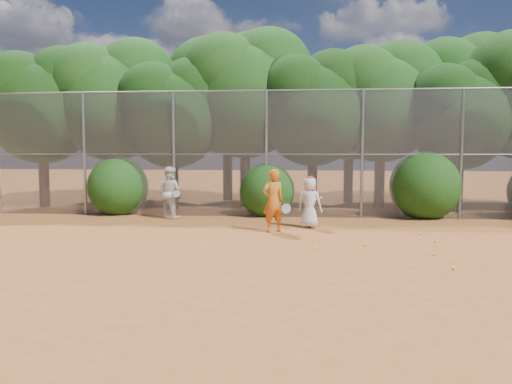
# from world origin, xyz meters

# --- Properties ---
(ground) EXTENTS (80.00, 80.00, 0.00)m
(ground) POSITION_xyz_m (0.00, 0.00, 0.00)
(ground) COLOR #A45725
(ground) RESTS_ON ground
(fence_back) EXTENTS (20.05, 0.09, 4.03)m
(fence_back) POSITION_xyz_m (-0.12, 6.00, 2.05)
(fence_back) COLOR gray
(fence_back) RESTS_ON ground
(tree_0) EXTENTS (4.38, 3.81, 6.00)m
(tree_0) POSITION_xyz_m (-9.44, 8.04, 3.93)
(tree_0) COLOR black
(tree_0) RESTS_ON ground
(tree_1) EXTENTS (4.64, 4.03, 6.35)m
(tree_1) POSITION_xyz_m (-6.94, 8.54, 4.16)
(tree_1) COLOR black
(tree_1) RESTS_ON ground
(tree_2) EXTENTS (3.99, 3.47, 5.47)m
(tree_2) POSITION_xyz_m (-4.45, 7.83, 3.58)
(tree_2) COLOR black
(tree_2) RESTS_ON ground
(tree_3) EXTENTS (4.89, 4.26, 6.70)m
(tree_3) POSITION_xyz_m (-1.94, 8.84, 4.40)
(tree_3) COLOR black
(tree_3) RESTS_ON ground
(tree_4) EXTENTS (4.19, 3.64, 5.73)m
(tree_4) POSITION_xyz_m (0.55, 8.24, 3.76)
(tree_4) COLOR black
(tree_4) RESTS_ON ground
(tree_5) EXTENTS (4.51, 3.92, 6.17)m
(tree_5) POSITION_xyz_m (3.06, 9.04, 4.05)
(tree_5) COLOR black
(tree_5) RESTS_ON ground
(tree_6) EXTENTS (3.86, 3.36, 5.29)m
(tree_6) POSITION_xyz_m (5.55, 8.03, 3.47)
(tree_6) COLOR black
(tree_6) RESTS_ON ground
(tree_9) EXTENTS (4.83, 4.20, 6.62)m
(tree_9) POSITION_xyz_m (-7.94, 10.84, 4.34)
(tree_9) COLOR black
(tree_9) RESTS_ON ground
(tree_10) EXTENTS (5.15, 4.48, 7.06)m
(tree_10) POSITION_xyz_m (-2.93, 11.05, 4.63)
(tree_10) COLOR black
(tree_10) RESTS_ON ground
(tree_11) EXTENTS (4.64, 4.03, 6.35)m
(tree_11) POSITION_xyz_m (2.06, 10.64, 4.16)
(tree_11) COLOR black
(tree_11) RESTS_ON ground
(tree_12) EXTENTS (5.02, 4.37, 6.88)m
(tree_12) POSITION_xyz_m (6.56, 11.24, 4.51)
(tree_12) COLOR black
(tree_12) RESTS_ON ground
(bush_0) EXTENTS (2.00, 2.00, 2.00)m
(bush_0) POSITION_xyz_m (-6.00, 6.30, 1.00)
(bush_0) COLOR #153F0F
(bush_0) RESTS_ON ground
(bush_1) EXTENTS (1.80, 1.80, 1.80)m
(bush_1) POSITION_xyz_m (-1.00, 6.30, 0.90)
(bush_1) COLOR #153F0F
(bush_1) RESTS_ON ground
(bush_2) EXTENTS (2.20, 2.20, 2.20)m
(bush_2) POSITION_xyz_m (4.00, 6.30, 1.10)
(bush_2) COLOR #153F0F
(bush_2) RESTS_ON ground
(player_yellow) EXTENTS (0.86, 0.63, 1.65)m
(player_yellow) POSITION_xyz_m (-0.60, 3.06, 0.82)
(player_yellow) COLOR #CC6618
(player_yellow) RESTS_ON ground
(player_teen) EXTENTS (0.80, 0.68, 1.43)m
(player_teen) POSITION_xyz_m (0.36, 3.88, 0.71)
(player_teen) COLOR silver
(player_teen) RESTS_ON ground
(player_white) EXTENTS (0.97, 0.88, 1.62)m
(player_white) POSITION_xyz_m (-3.99, 5.40, 0.81)
(player_white) COLOR silver
(player_white) RESTS_ON ground
(ball_0) EXTENTS (0.07, 0.07, 0.07)m
(ball_0) POSITION_xyz_m (2.83, 0.47, 0.03)
(ball_0) COLOR #BEE529
(ball_0) RESTS_ON ground
(ball_1) EXTENTS (0.07, 0.07, 0.07)m
(ball_1) POSITION_xyz_m (3.24, 1.96, 0.03)
(ball_1) COLOR #BEE529
(ball_1) RESTS_ON ground
(ball_2) EXTENTS (0.07, 0.07, 0.07)m
(ball_2) POSITION_xyz_m (2.87, -0.72, 0.03)
(ball_2) COLOR #BEE529
(ball_2) RESTS_ON ground
(ball_4) EXTENTS (0.07, 0.07, 0.07)m
(ball_4) POSITION_xyz_m (1.57, 1.38, 0.03)
(ball_4) COLOR #BEE529
(ball_4) RESTS_ON ground
(ball_5) EXTENTS (0.07, 0.07, 0.07)m
(ball_5) POSITION_xyz_m (3.12, 2.97, 0.03)
(ball_5) COLOR #BEE529
(ball_5) RESTS_ON ground
(ball_6) EXTENTS (0.07, 0.07, 0.07)m
(ball_6) POSITION_xyz_m (0.42, 0.85, 0.03)
(ball_6) COLOR #BEE529
(ball_6) RESTS_ON ground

